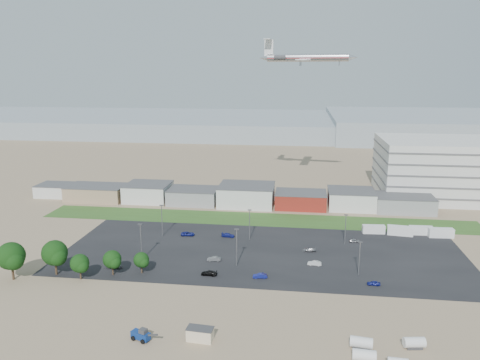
% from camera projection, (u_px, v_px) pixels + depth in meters
% --- Properties ---
extents(ground, '(700.00, 700.00, 0.00)m').
position_uv_depth(ground, '(237.00, 279.00, 122.59)').
color(ground, '#8B7259').
rests_on(ground, ground).
extents(parking_lot, '(120.00, 50.00, 0.01)m').
position_uv_depth(parking_lot, '(263.00, 252.00, 141.27)').
color(parking_lot, black).
rests_on(parking_lot, ground).
extents(grass_strip, '(160.00, 16.00, 0.02)m').
position_uv_depth(grass_strip, '(257.00, 219.00, 172.81)').
color(grass_strip, '#33541F').
rests_on(grass_strip, ground).
extents(hills_backdrop, '(700.00, 200.00, 9.00)m').
position_uv_depth(hills_backdrop, '(329.00, 127.00, 420.70)').
color(hills_backdrop, gray).
rests_on(hills_backdrop, ground).
extents(building_row, '(170.00, 20.00, 8.00)m').
position_uv_depth(building_row, '(220.00, 194.00, 192.42)').
color(building_row, silver).
rests_on(building_row, ground).
extents(parking_garage, '(80.00, 40.00, 25.00)m').
position_uv_depth(parking_garage, '(476.00, 169.00, 200.06)').
color(parking_garage, silver).
rests_on(parking_garage, ground).
extents(portable_shed, '(5.66, 3.29, 2.74)m').
position_uv_depth(portable_shed, '(200.00, 334.00, 94.59)').
color(portable_shed, beige).
rests_on(portable_shed, ground).
extents(telehandler, '(6.80, 4.37, 2.69)m').
position_uv_depth(telehandler, '(141.00, 334.00, 94.63)').
color(telehandler, navy).
rests_on(telehandler, ground).
extents(storage_tank_nw, '(4.62, 2.76, 2.61)m').
position_uv_depth(storage_tank_nw, '(361.00, 342.00, 91.79)').
color(storage_tank_nw, silver).
rests_on(storage_tank_nw, ground).
extents(storage_tank_ne, '(4.40, 2.68, 2.48)m').
position_uv_depth(storage_tank_ne, '(414.00, 342.00, 91.94)').
color(storage_tank_ne, silver).
rests_on(storage_tank_ne, ground).
extents(storage_tank_sw, '(4.48, 2.47, 2.61)m').
position_uv_depth(storage_tank_sw, '(364.00, 355.00, 87.62)').
color(storage_tank_sw, silver).
rests_on(storage_tank_sw, ground).
extents(box_trailer_a, '(7.49, 2.77, 2.76)m').
position_uv_depth(box_trailer_a, '(374.00, 229.00, 157.54)').
color(box_trailer_a, silver).
rests_on(box_trailer_a, ground).
extents(box_trailer_b, '(8.43, 3.55, 3.07)m').
position_uv_depth(box_trailer_b, '(400.00, 231.00, 155.66)').
color(box_trailer_b, silver).
rests_on(box_trailer_b, ground).
extents(box_trailer_c, '(7.62, 2.59, 2.83)m').
position_uv_depth(box_trailer_c, '(421.00, 230.00, 156.29)').
color(box_trailer_c, silver).
rests_on(box_trailer_c, ground).
extents(box_trailer_d, '(8.10, 2.92, 2.99)m').
position_uv_depth(box_trailer_d, '(441.00, 233.00, 153.72)').
color(box_trailer_d, silver).
rests_on(box_trailer_d, ground).
extents(tree_far_left, '(7.70, 7.70, 11.56)m').
position_uv_depth(tree_far_left, '(11.00, 259.00, 121.34)').
color(tree_far_left, black).
rests_on(tree_far_left, ground).
extents(tree_left, '(7.24, 7.24, 10.87)m').
position_uv_depth(tree_left, '(55.00, 256.00, 124.43)').
color(tree_left, black).
rests_on(tree_left, ground).
extents(tree_mid, '(5.21, 5.21, 7.82)m').
position_uv_depth(tree_mid, '(80.00, 265.00, 121.96)').
color(tree_mid, black).
rests_on(tree_mid, ground).
extents(tree_right, '(5.22, 5.22, 7.82)m').
position_uv_depth(tree_right, '(112.00, 261.00, 124.50)').
color(tree_right, black).
rests_on(tree_right, ground).
extents(tree_near, '(4.46, 4.46, 6.68)m').
position_uv_depth(tree_near, '(141.00, 261.00, 125.82)').
color(tree_near, black).
rests_on(tree_near, ground).
extents(lightpole_front_l, '(1.29, 0.54, 10.96)m').
position_uv_depth(lightpole_front_l, '(141.00, 242.00, 134.09)').
color(lightpole_front_l, slate).
rests_on(lightpole_front_l, ground).
extents(lightpole_front_m, '(1.27, 0.53, 10.82)m').
position_uv_depth(lightpole_front_m, '(237.00, 247.00, 130.35)').
color(lightpole_front_m, slate).
rests_on(lightpole_front_m, ground).
extents(lightpole_front_r, '(1.11, 0.46, 9.45)m').
position_uv_depth(lightpole_front_r, '(359.00, 258.00, 124.32)').
color(lightpole_front_r, slate).
rests_on(lightpole_front_r, ground).
extents(lightpole_back_l, '(1.26, 0.52, 10.69)m').
position_uv_depth(lightpole_back_l, '(162.00, 221.00, 153.82)').
color(lightpole_back_l, slate).
rests_on(lightpole_back_l, ground).
extents(lightpole_back_m, '(1.19, 0.50, 10.10)m').
position_uv_depth(lightpole_back_m, '(250.00, 225.00, 150.67)').
color(lightpole_back_m, slate).
rests_on(lightpole_back_m, ground).
extents(lightpole_back_r, '(1.14, 0.48, 9.70)m').
position_uv_depth(lightpole_back_r, '(345.00, 229.00, 146.84)').
color(lightpole_back_r, slate).
rests_on(lightpole_back_r, ground).
extents(airliner, '(45.79, 33.76, 12.65)m').
position_uv_depth(airliner, '(307.00, 58.00, 202.47)').
color(airliner, silver).
extents(parked_car_1, '(3.93, 1.57, 1.27)m').
position_uv_depth(parked_car_1, '(314.00, 263.00, 131.49)').
color(parked_car_1, silver).
rests_on(parked_car_1, ground).
extents(parked_car_2, '(3.34, 1.42, 1.13)m').
position_uv_depth(parked_car_2, '(374.00, 283.00, 119.24)').
color(parked_car_2, navy).
rests_on(parked_car_2, ground).
extents(parked_car_3, '(4.49, 2.12, 1.27)m').
position_uv_depth(parked_car_3, '(209.00, 273.00, 125.01)').
color(parked_car_3, black).
rests_on(parked_car_3, ground).
extents(parked_car_4, '(4.05, 1.77, 1.30)m').
position_uv_depth(parked_car_4, '(214.00, 259.00, 134.51)').
color(parked_car_4, '#595B5E').
rests_on(parked_car_4, ground).
extents(parked_car_6, '(4.46, 2.12, 1.25)m').
position_uv_depth(parked_car_6, '(228.00, 235.00, 154.06)').
color(parked_car_6, navy).
rests_on(parked_car_6, ground).
extents(parked_car_8, '(3.23, 1.37, 1.09)m').
position_uv_depth(parked_car_8, '(355.00, 241.00, 149.23)').
color(parked_car_8, '#A5A5AA').
rests_on(parked_car_8, ground).
extents(parked_car_9, '(4.67, 2.45, 1.25)m').
position_uv_depth(parked_car_9, '(188.00, 234.00, 155.32)').
color(parked_car_9, navy).
rests_on(parked_car_9, ground).
extents(parked_car_10, '(4.43, 2.01, 1.26)m').
position_uv_depth(parked_car_10, '(114.00, 266.00, 129.62)').
color(parked_car_10, '#595B5E').
rests_on(parked_car_10, ground).
extents(parked_car_12, '(4.06, 1.88, 1.15)m').
position_uv_depth(parked_car_12, '(309.00, 250.00, 141.56)').
color(parked_car_12, '#A5A5AA').
rests_on(parked_car_12, ground).
extents(parked_car_13, '(3.98, 1.83, 1.27)m').
position_uv_depth(parked_car_13, '(260.00, 276.00, 123.36)').
color(parked_car_13, navy).
rests_on(parked_car_13, ground).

